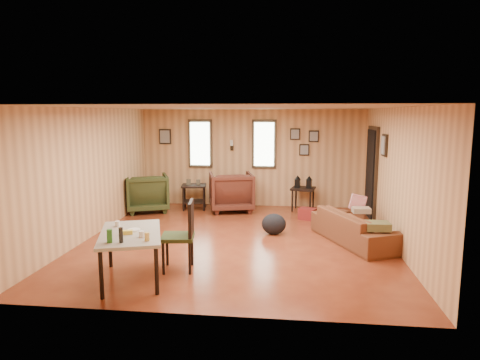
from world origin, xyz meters
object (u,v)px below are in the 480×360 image
Objects in this scene: recliner_brown at (231,190)px; dining_table at (130,237)px; side_table at (303,187)px; end_table at (194,192)px; recliner_green at (147,191)px; sofa at (355,222)px.

recliner_brown reaches higher than dining_table.
dining_table is (-2.49, -4.63, 0.04)m from side_table.
dining_table reaches higher than end_table.
side_table is (3.67, 0.51, 0.09)m from recliner_green.
side_table reaches higher than end_table.
dining_table is (0.12, -4.48, 0.21)m from end_table.
sofa is 4.17m from end_table.
sofa is 2.64m from side_table.
dining_table is at bearing 83.76° from recliner_green.
end_table is at bearing -176.57° from side_table.
side_table is 5.26m from dining_table.
dining_table is (1.17, -4.13, 0.13)m from recliner_green.
recliner_green reaches higher than dining_table.
recliner_green is (-4.51, 1.99, 0.11)m from sofa.
sofa is 3.41m from recliner_brown.
recliner_brown is 1.99m from recliner_green.
recliner_green is at bearing -6.12° from recliner_brown.
sofa is 1.97× the size of recliner_green.
sofa reaches higher than end_table.
sofa is 4.93m from recliner_green.
sofa is at bearing -34.02° from end_table.
end_table is 0.87× the size of side_table.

